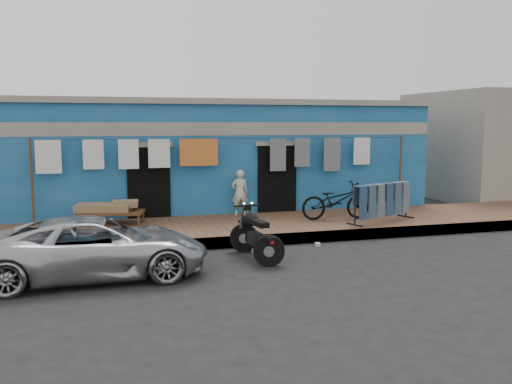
{
  "coord_description": "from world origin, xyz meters",
  "views": [
    {
      "loc": [
        -3.29,
        -9.73,
        2.7
      ],
      "look_at": [
        0.0,
        2.0,
        1.15
      ],
      "focal_mm": 38.0,
      "sensor_mm": 36.0,
      "label": 1
    }
  ],
  "objects_px": {
    "charpoy": "(111,213)",
    "car": "(96,246)",
    "bicycle": "(336,197)",
    "seated_person": "(240,193)",
    "jeans_rack": "(382,202)",
    "motorcycle": "(256,233)"
  },
  "relations": [
    {
      "from": "car",
      "to": "charpoy",
      "type": "relative_size",
      "value": 2.23
    },
    {
      "from": "bicycle",
      "to": "jeans_rack",
      "type": "height_order",
      "value": "bicycle"
    },
    {
      "from": "car",
      "to": "seated_person",
      "type": "xyz_separation_m",
      "value": [
        3.63,
        4.17,
        0.31
      ]
    },
    {
      "from": "bicycle",
      "to": "jeans_rack",
      "type": "bearing_deg",
      "value": -116.59
    },
    {
      "from": "car",
      "to": "motorcycle",
      "type": "distance_m",
      "value": 3.1
    },
    {
      "from": "seated_person",
      "to": "charpoy",
      "type": "distance_m",
      "value": 3.37
    },
    {
      "from": "car",
      "to": "seated_person",
      "type": "distance_m",
      "value": 5.54
    },
    {
      "from": "seated_person",
      "to": "charpoy",
      "type": "bearing_deg",
      "value": 8.26
    },
    {
      "from": "seated_person",
      "to": "car",
      "type": "bearing_deg",
      "value": 50.91
    },
    {
      "from": "bicycle",
      "to": "motorcycle",
      "type": "distance_m",
      "value": 3.74
    },
    {
      "from": "bicycle",
      "to": "charpoy",
      "type": "bearing_deg",
      "value": 84.99
    },
    {
      "from": "charpoy",
      "to": "car",
      "type": "bearing_deg",
      "value": -94.5
    },
    {
      "from": "bicycle",
      "to": "jeans_rack",
      "type": "xyz_separation_m",
      "value": [
        0.99,
        -0.58,
        -0.09
      ]
    },
    {
      "from": "bicycle",
      "to": "motorcycle",
      "type": "height_order",
      "value": "bicycle"
    },
    {
      "from": "charpoy",
      "to": "jeans_rack",
      "type": "distance_m",
      "value": 6.72
    },
    {
      "from": "jeans_rack",
      "to": "motorcycle",
      "type": "bearing_deg",
      "value": -154.01
    },
    {
      "from": "bicycle",
      "to": "seated_person",
      "type": "bearing_deg",
      "value": 65.06
    },
    {
      "from": "car",
      "to": "charpoy",
      "type": "xyz_separation_m",
      "value": [
        0.3,
        3.8,
        -0.03
      ]
    },
    {
      "from": "car",
      "to": "bicycle",
      "type": "distance_m",
      "value": 6.58
    },
    {
      "from": "charpoy",
      "to": "bicycle",
      "type": "bearing_deg",
      "value": -8.69
    },
    {
      "from": "seated_person",
      "to": "jeans_rack",
      "type": "relative_size",
      "value": 0.6
    },
    {
      "from": "charpoy",
      "to": "jeans_rack",
      "type": "height_order",
      "value": "jeans_rack"
    }
  ]
}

